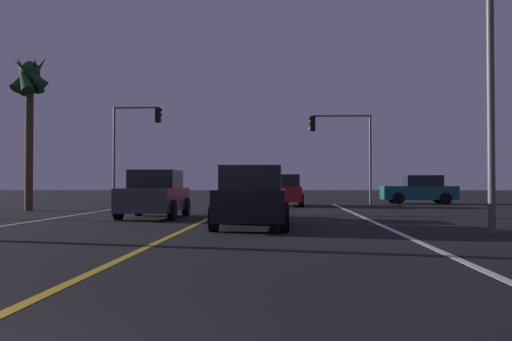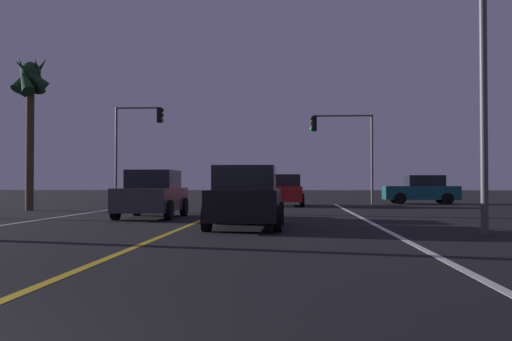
% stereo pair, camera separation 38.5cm
% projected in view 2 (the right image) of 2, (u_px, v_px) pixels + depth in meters
% --- Properties ---
extents(lane_edge_right, '(0.16, 37.21, 0.01)m').
position_uv_depth(lane_edge_right, '(385.00, 230.00, 15.42)').
color(lane_edge_right, silver).
rests_on(lane_edge_right, ground).
extents(lane_center_divider, '(0.16, 37.21, 0.01)m').
position_uv_depth(lane_center_divider, '(180.00, 229.00, 15.77)').
color(lane_center_divider, gold).
rests_on(lane_center_divider, ground).
extents(car_ahead_far, '(2.02, 4.30, 1.70)m').
position_uv_depth(car_ahead_far, '(285.00, 191.00, 31.75)').
color(car_ahead_far, black).
rests_on(car_ahead_far, ground).
extents(car_oncoming, '(2.02, 4.30, 1.70)m').
position_uv_depth(car_oncoming, '(152.00, 195.00, 20.89)').
color(car_oncoming, black).
rests_on(car_oncoming, ground).
extents(car_lead_same_lane, '(2.02, 4.30, 1.70)m').
position_uv_depth(car_lead_same_lane, '(246.00, 198.00, 16.11)').
color(car_lead_same_lane, black).
rests_on(car_lead_same_lane, ground).
extents(car_crossing_side, '(4.30, 2.02, 1.70)m').
position_uv_depth(car_crossing_side, '(422.00, 190.00, 34.79)').
color(car_crossing_side, black).
rests_on(car_crossing_side, ground).
extents(traffic_light_near_right, '(3.70, 0.36, 5.26)m').
position_uv_depth(traffic_light_near_right, '(342.00, 137.00, 34.54)').
color(traffic_light_near_right, '#4C4C51').
rests_on(traffic_light_near_right, ground).
extents(traffic_light_near_left, '(2.99, 0.36, 5.83)m').
position_uv_depth(traffic_light_near_left, '(138.00, 132.00, 35.32)').
color(traffic_light_near_left, '#4C4C51').
rests_on(traffic_light_near_left, ground).
extents(street_lamp_right_near, '(2.46, 0.44, 7.24)m').
position_uv_depth(street_lamp_right_near, '(458.00, 41.00, 14.16)').
color(street_lamp_right_near, '#4C4C51').
rests_on(street_lamp_right_near, ground).
extents(street_lamp_left_mid, '(2.25, 0.44, 8.45)m').
position_uv_depth(street_lamp_left_mid, '(3.00, 66.00, 20.55)').
color(street_lamp_left_mid, '#4C4C51').
rests_on(street_lamp_left_mid, ground).
extents(palm_tree_left_mid, '(2.07, 2.08, 7.19)m').
position_uv_depth(palm_tree_left_mid, '(30.00, 86.00, 26.45)').
color(palm_tree_left_mid, '#473826').
rests_on(palm_tree_left_mid, ground).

